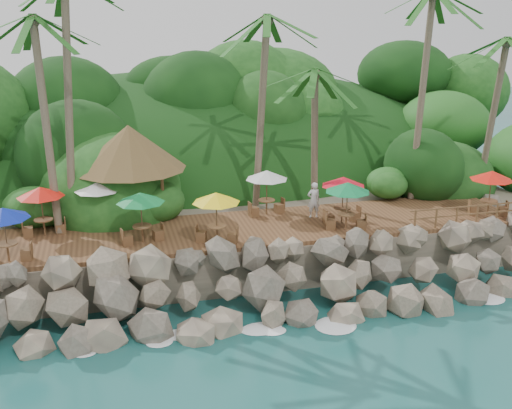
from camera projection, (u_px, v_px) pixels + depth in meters
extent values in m
plane|color=#19514F|center=(293.00, 329.00, 24.11)|extent=(140.00, 140.00, 0.00)
cube|color=gray|center=(218.00, 193.00, 38.56)|extent=(32.00, 25.20, 2.10)
ellipsoid|color=#143811|center=(200.00, 179.00, 45.81)|extent=(44.80, 28.00, 15.40)
cube|color=brown|center=(256.00, 228.00, 28.98)|extent=(26.00, 5.00, 0.20)
ellipsoid|color=white|center=(58.00, 355.00, 22.27)|extent=(1.20, 0.80, 0.06)
ellipsoid|color=white|center=(141.00, 344.00, 22.97)|extent=(1.20, 0.80, 0.06)
ellipsoid|color=white|center=(218.00, 334.00, 23.67)|extent=(1.20, 0.80, 0.06)
ellipsoid|color=white|center=(291.00, 325.00, 24.38)|extent=(1.20, 0.80, 0.06)
ellipsoid|color=white|center=(359.00, 316.00, 25.08)|extent=(1.20, 0.80, 0.06)
ellipsoid|color=white|center=(424.00, 308.00, 25.78)|extent=(1.20, 0.80, 0.06)
ellipsoid|color=white|center=(486.00, 300.00, 26.48)|extent=(1.20, 0.80, 0.06)
cylinder|color=brown|center=(46.00, 127.00, 27.17)|extent=(0.73, 2.09, 9.65)
ellipsoid|color=#23601E|center=(34.00, 14.00, 25.69)|extent=(6.00, 6.00, 2.40)
cylinder|color=brown|center=(69.00, 107.00, 27.61)|extent=(1.05, 2.00, 11.30)
cylinder|color=brown|center=(261.00, 116.00, 30.45)|extent=(0.90, 1.12, 9.67)
ellipsoid|color=#23601E|center=(261.00, 16.00, 28.98)|extent=(6.00, 6.00, 2.40)
cylinder|color=brown|center=(315.00, 138.00, 31.44)|extent=(0.80, 0.83, 7.07)
ellipsoid|color=#23601E|center=(317.00, 70.00, 30.37)|extent=(6.00, 6.00, 2.40)
cylinder|color=brown|center=(422.00, 98.00, 32.07)|extent=(1.31, 1.35, 10.89)
cylinder|color=brown|center=(492.00, 118.00, 33.21)|extent=(0.57, 1.15, 8.52)
ellipsoid|color=#23601E|center=(502.00, 38.00, 31.91)|extent=(6.00, 6.00, 2.40)
cylinder|color=brown|center=(104.00, 202.00, 28.65)|extent=(0.16, 0.16, 2.40)
cylinder|color=brown|center=(163.00, 198.00, 29.31)|extent=(0.16, 0.16, 2.40)
cylinder|color=brown|center=(103.00, 186.00, 31.24)|extent=(0.16, 0.16, 2.40)
cylinder|color=brown|center=(157.00, 183.00, 31.89)|extent=(0.16, 0.16, 2.40)
cone|color=brown|center=(129.00, 147.00, 29.57)|extent=(5.56, 5.56, 2.20)
cylinder|color=brown|center=(143.00, 234.00, 26.84)|extent=(0.08, 0.08, 0.75)
cylinder|color=brown|center=(142.00, 226.00, 26.72)|extent=(0.86, 0.86, 0.05)
cylinder|color=brown|center=(142.00, 218.00, 26.61)|extent=(0.05, 0.05, 2.24)
cone|color=#0D7533|center=(140.00, 198.00, 26.32)|extent=(2.14, 2.14, 0.46)
cube|color=brown|center=(127.00, 240.00, 26.57)|extent=(0.51, 0.51, 0.47)
cube|color=brown|center=(158.00, 235.00, 27.19)|extent=(0.51, 0.51, 0.47)
cylinder|color=brown|center=(217.00, 234.00, 26.84)|extent=(0.08, 0.08, 0.75)
cylinder|color=brown|center=(217.00, 226.00, 26.72)|extent=(0.86, 0.86, 0.05)
cylinder|color=brown|center=(217.00, 218.00, 26.61)|extent=(0.05, 0.05, 2.24)
cone|color=yellow|center=(216.00, 198.00, 26.32)|extent=(2.14, 2.14, 0.46)
cube|color=brown|center=(201.00, 236.00, 26.96)|extent=(0.55, 0.55, 0.47)
cube|color=brown|center=(233.00, 238.00, 26.80)|extent=(0.55, 0.55, 0.47)
cylinder|color=brown|center=(100.00, 220.00, 28.61)|extent=(0.08, 0.08, 0.75)
cylinder|color=brown|center=(100.00, 213.00, 28.49)|extent=(0.86, 0.86, 0.05)
cylinder|color=brown|center=(99.00, 206.00, 28.39)|extent=(0.05, 0.05, 2.24)
cone|color=white|center=(97.00, 186.00, 28.09)|extent=(2.14, 2.14, 0.46)
cube|color=brown|center=(85.00, 225.00, 28.49)|extent=(0.43, 0.43, 0.47)
cube|color=brown|center=(116.00, 222.00, 28.82)|extent=(0.43, 0.43, 0.47)
cylinder|color=brown|center=(267.00, 207.00, 30.54)|extent=(0.08, 0.08, 0.75)
cylinder|color=brown|center=(267.00, 200.00, 30.42)|extent=(0.86, 0.86, 0.05)
cylinder|color=brown|center=(267.00, 193.00, 30.31)|extent=(0.05, 0.05, 2.24)
cone|color=silver|center=(267.00, 175.00, 30.02)|extent=(2.14, 2.14, 0.46)
cube|color=brown|center=(254.00, 212.00, 30.30)|extent=(0.50, 0.50, 0.47)
cube|color=brown|center=(279.00, 208.00, 30.86)|extent=(0.50, 0.50, 0.47)
cylinder|color=brown|center=(44.00, 227.00, 27.68)|extent=(0.08, 0.08, 0.75)
cylinder|color=brown|center=(43.00, 220.00, 27.56)|extent=(0.86, 0.86, 0.05)
cylinder|color=brown|center=(43.00, 212.00, 27.45)|extent=(0.05, 0.05, 2.24)
cone|color=red|center=(40.00, 192.00, 27.16)|extent=(2.14, 2.14, 0.46)
cube|color=brown|center=(28.00, 232.00, 27.51)|extent=(0.46, 0.46, 0.47)
cube|color=brown|center=(61.00, 229.00, 27.94)|extent=(0.46, 0.46, 0.47)
cylinder|color=brown|center=(346.00, 222.00, 28.43)|extent=(0.08, 0.08, 0.75)
cylinder|color=brown|center=(346.00, 214.00, 28.31)|extent=(0.86, 0.86, 0.05)
cylinder|color=brown|center=(347.00, 207.00, 28.20)|extent=(0.05, 0.05, 2.24)
cone|color=#0D773C|center=(348.00, 187.00, 27.91)|extent=(2.14, 2.14, 0.46)
cube|color=brown|center=(331.00, 224.00, 28.50)|extent=(0.53, 0.53, 0.47)
cube|color=brown|center=(361.00, 225.00, 28.44)|extent=(0.53, 0.53, 0.47)
cylinder|color=brown|center=(8.00, 253.00, 24.79)|extent=(0.08, 0.08, 0.75)
cylinder|color=brown|center=(7.00, 244.00, 24.67)|extent=(0.86, 0.86, 0.05)
cylinder|color=brown|center=(6.00, 236.00, 24.56)|extent=(0.05, 0.05, 2.24)
cone|color=#0B1F99|center=(3.00, 213.00, 24.27)|extent=(2.14, 2.14, 0.46)
cube|color=brown|center=(27.00, 254.00, 24.96)|extent=(0.45, 0.45, 0.47)
cylinder|color=brown|center=(488.00, 208.00, 30.43)|extent=(0.08, 0.08, 0.75)
cylinder|color=brown|center=(489.00, 201.00, 30.32)|extent=(0.86, 0.86, 0.05)
cylinder|color=brown|center=(490.00, 194.00, 30.21)|extent=(0.05, 0.05, 2.24)
cone|color=red|center=(492.00, 175.00, 29.91)|extent=(2.14, 2.14, 0.46)
cube|color=brown|center=(473.00, 210.00, 30.53)|extent=(0.54, 0.54, 0.47)
cube|color=brown|center=(502.00, 211.00, 30.42)|extent=(0.54, 0.54, 0.47)
cylinder|color=brown|center=(342.00, 215.00, 29.35)|extent=(0.08, 0.08, 0.75)
cylinder|color=brown|center=(342.00, 208.00, 29.23)|extent=(0.86, 0.86, 0.05)
cylinder|color=brown|center=(343.00, 201.00, 29.12)|extent=(0.05, 0.05, 2.24)
cone|color=red|center=(343.00, 181.00, 28.83)|extent=(2.14, 2.14, 0.46)
cube|color=brown|center=(329.00, 220.00, 29.16)|extent=(0.47, 0.47, 0.47)
cube|color=brown|center=(355.00, 216.00, 29.63)|extent=(0.47, 0.47, 0.47)
cylinder|color=brown|center=(415.00, 220.00, 28.30)|extent=(0.10, 0.10, 1.00)
cylinder|color=brown|center=(436.00, 218.00, 28.56)|extent=(0.10, 0.10, 1.00)
cylinder|color=brown|center=(457.00, 216.00, 28.81)|extent=(0.10, 0.10, 1.00)
cylinder|color=brown|center=(477.00, 215.00, 29.07)|extent=(0.10, 0.10, 1.00)
cylinder|color=brown|center=(497.00, 213.00, 29.33)|extent=(0.10, 0.10, 1.00)
cube|color=brown|center=(468.00, 207.00, 28.81)|extent=(6.10, 0.06, 0.06)
cube|color=brown|center=(467.00, 214.00, 28.93)|extent=(6.10, 0.06, 0.06)
imported|color=silver|center=(314.00, 200.00, 29.94)|extent=(0.67, 0.44, 1.82)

